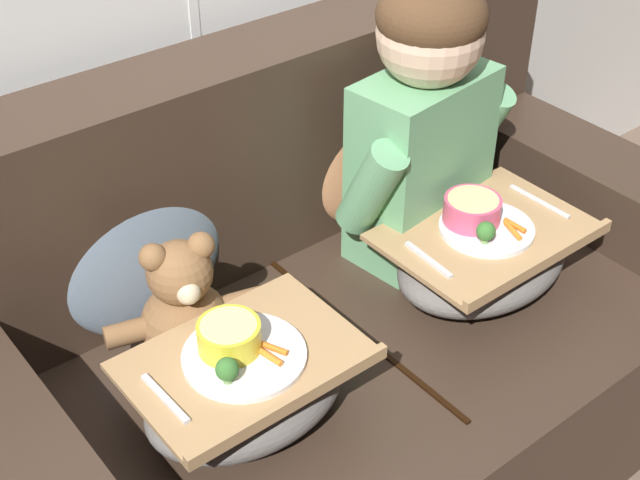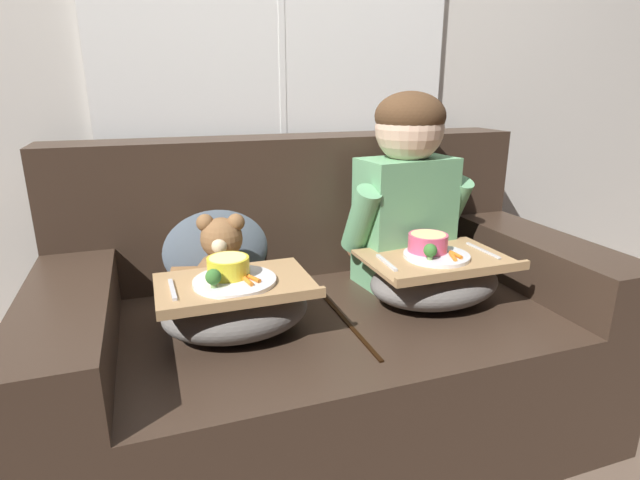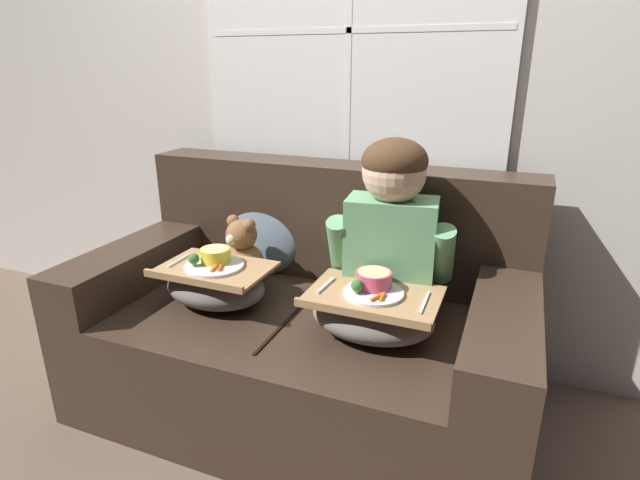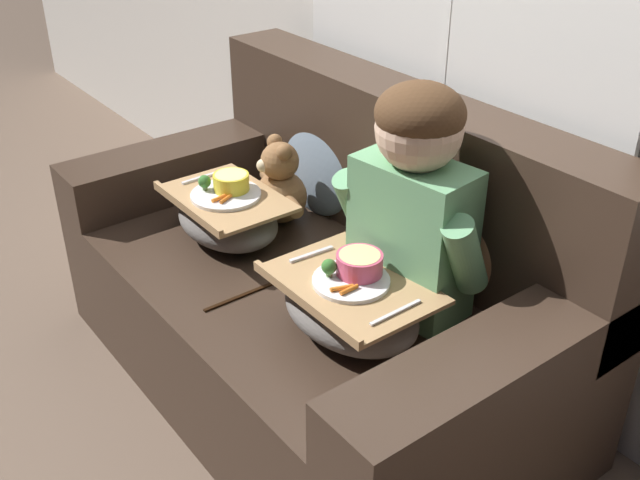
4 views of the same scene
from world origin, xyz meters
name	(u,v)px [view 2 (image 2 of 4)]	position (x,y,z in m)	size (l,w,h in m)	color
ground_plane	(330,422)	(0.00, 0.00, 0.00)	(14.00, 14.00, 0.00)	brown
wall_back_with_window	(278,40)	(0.00, 0.59, 1.31)	(8.00, 0.08, 2.60)	beige
couch	(323,327)	(0.00, 0.07, 0.34)	(1.74, 0.98, 0.97)	#38281E
throw_pillow_behind_child	(382,219)	(0.33, 0.30, 0.64)	(0.39, 0.19, 0.41)	#B2754C
throw_pillow_behind_teddy	(214,235)	(-0.33, 0.30, 0.64)	(0.41, 0.20, 0.42)	slate
child_figure	(407,181)	(0.33, 0.12, 0.83)	(0.49, 0.25, 0.67)	#66A370
teddy_bear	(223,268)	(-0.33, 0.12, 0.59)	(0.33, 0.24, 0.31)	brown
lap_tray_child	(434,278)	(0.32, -0.10, 0.55)	(0.46, 0.33, 0.23)	slate
lap_tray_teddy	(236,306)	(-0.33, -0.10, 0.55)	(0.43, 0.31, 0.23)	slate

